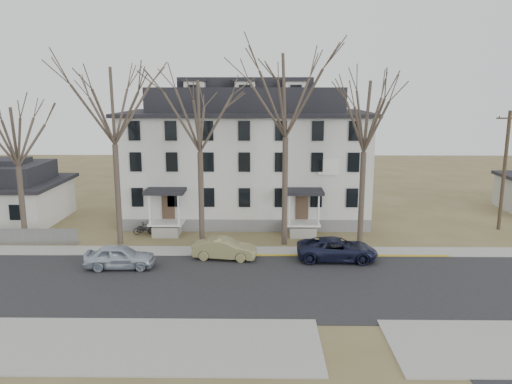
{
  "coord_description": "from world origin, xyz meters",
  "views": [
    {
      "loc": [
        -0.62,
        -25.1,
        11.1
      ],
      "look_at": [
        -1.05,
        9.0,
        4.06
      ],
      "focal_mm": 35.0,
      "sensor_mm": 36.0,
      "label": 1
    }
  ],
  "objects_px": {
    "tree_mid_right": "(365,111)",
    "tree_mid_left": "(199,111)",
    "car_navy": "(337,250)",
    "tree_far_left": "(112,100)",
    "car_tan": "(224,249)",
    "tree_bungalow": "(15,133)",
    "bicycle_right": "(146,228)",
    "boarding_house": "(246,156)",
    "car_silver": "(120,257)",
    "tree_center": "(286,89)",
    "bicycle_left": "(144,230)",
    "utility_pole_far": "(504,169)",
    "small_house": "(11,196)"
  },
  "relations": [
    {
      "from": "tree_bungalow",
      "to": "car_silver",
      "type": "xyz_separation_m",
      "value": [
        8.43,
        -5.14,
        -7.38
      ]
    },
    {
      "from": "small_house",
      "to": "tree_center",
      "type": "distance_m",
      "value": 25.41
    },
    {
      "from": "tree_center",
      "to": "utility_pole_far",
      "type": "relative_size",
      "value": 1.55
    },
    {
      "from": "tree_mid_left",
      "to": "boarding_house",
      "type": "bearing_deg",
      "value": 69.8
    },
    {
      "from": "small_house",
      "to": "bicycle_left",
      "type": "height_order",
      "value": "small_house"
    },
    {
      "from": "boarding_house",
      "to": "small_house",
      "type": "height_order",
      "value": "boarding_house"
    },
    {
      "from": "car_silver",
      "to": "bicycle_left",
      "type": "xyz_separation_m",
      "value": [
        -0.21,
        7.34,
        -0.31
      ]
    },
    {
      "from": "tree_far_left",
      "to": "bicycle_left",
      "type": "height_order",
      "value": "tree_far_left"
    },
    {
      "from": "boarding_house",
      "to": "tree_center",
      "type": "height_order",
      "value": "tree_center"
    },
    {
      "from": "boarding_house",
      "to": "car_silver",
      "type": "bearing_deg",
      "value": -119.64
    },
    {
      "from": "tree_mid_left",
      "to": "bicycle_left",
      "type": "height_order",
      "value": "tree_mid_left"
    },
    {
      "from": "bicycle_left",
      "to": "bicycle_right",
      "type": "height_order",
      "value": "bicycle_right"
    },
    {
      "from": "tree_center",
      "to": "car_navy",
      "type": "xyz_separation_m",
      "value": [
        3.32,
        -3.44,
        -10.35
      ]
    },
    {
      "from": "car_tan",
      "to": "bicycle_right",
      "type": "distance_m",
      "value": 8.73
    },
    {
      "from": "tree_bungalow",
      "to": "bicycle_right",
      "type": "distance_m",
      "value": 11.57
    },
    {
      "from": "tree_bungalow",
      "to": "car_navy",
      "type": "xyz_separation_m",
      "value": [
        22.32,
        -3.44,
        -7.39
      ]
    },
    {
      "from": "tree_bungalow",
      "to": "car_tan",
      "type": "height_order",
      "value": "tree_bungalow"
    },
    {
      "from": "boarding_house",
      "to": "tree_mid_left",
      "type": "bearing_deg",
      "value": -110.2
    },
    {
      "from": "car_tan",
      "to": "bicycle_right",
      "type": "bearing_deg",
      "value": 56.08
    },
    {
      "from": "small_house",
      "to": "tree_mid_right",
      "type": "relative_size",
      "value": 0.68
    },
    {
      "from": "car_tan",
      "to": "car_navy",
      "type": "distance_m",
      "value": 7.44
    },
    {
      "from": "car_silver",
      "to": "bicycle_right",
      "type": "bearing_deg",
      "value": -1.6
    },
    {
      "from": "tree_mid_right",
      "to": "tree_mid_left",
      "type": "bearing_deg",
      "value": 180.0
    },
    {
      "from": "tree_center",
      "to": "tree_mid_right",
      "type": "relative_size",
      "value": 1.15
    },
    {
      "from": "car_navy",
      "to": "tree_far_left",
      "type": "bearing_deg",
      "value": 79.08
    },
    {
      "from": "tree_mid_right",
      "to": "car_tan",
      "type": "height_order",
      "value": "tree_mid_right"
    },
    {
      "from": "car_navy",
      "to": "small_house",
      "type": "bearing_deg",
      "value": 71.62
    },
    {
      "from": "tree_mid_right",
      "to": "car_navy",
      "type": "bearing_deg",
      "value": -122.36
    },
    {
      "from": "tree_mid_right",
      "to": "boarding_house",
      "type": "bearing_deg",
      "value": 136.19
    },
    {
      "from": "boarding_house",
      "to": "tree_center",
      "type": "distance_m",
      "value": 10.39
    },
    {
      "from": "tree_bungalow",
      "to": "bicycle_right",
      "type": "relative_size",
      "value": 6.99
    },
    {
      "from": "tree_far_left",
      "to": "utility_pole_far",
      "type": "height_order",
      "value": "tree_far_left"
    },
    {
      "from": "car_navy",
      "to": "boarding_house",
      "type": "bearing_deg",
      "value": 30.33
    },
    {
      "from": "tree_far_left",
      "to": "tree_mid_right",
      "type": "bearing_deg",
      "value": 0.0
    },
    {
      "from": "tree_mid_right",
      "to": "bicycle_right",
      "type": "bearing_deg",
      "value": 171.38
    },
    {
      "from": "small_house",
      "to": "bicycle_right",
      "type": "height_order",
      "value": "small_house"
    },
    {
      "from": "bicycle_left",
      "to": "car_silver",
      "type": "bearing_deg",
      "value": 170.56
    },
    {
      "from": "tree_bungalow",
      "to": "utility_pole_far",
      "type": "xyz_separation_m",
      "value": [
        36.5,
        4.2,
        -3.21
      ]
    },
    {
      "from": "boarding_house",
      "to": "car_navy",
      "type": "height_order",
      "value": "boarding_house"
    },
    {
      "from": "tree_far_left",
      "to": "car_navy",
      "type": "distance_m",
      "value": 18.41
    },
    {
      "from": "tree_center",
      "to": "tree_mid_right",
      "type": "distance_m",
      "value": 5.7
    },
    {
      "from": "car_tan",
      "to": "tree_bungalow",
      "type": "bearing_deg",
      "value": 84.84
    },
    {
      "from": "car_silver",
      "to": "bicycle_right",
      "type": "relative_size",
      "value": 2.83
    },
    {
      "from": "car_silver",
      "to": "bicycle_right",
      "type": "xyz_separation_m",
      "value": [
        -0.11,
        7.59,
        -0.28
      ]
    },
    {
      "from": "boarding_house",
      "to": "tree_mid_right",
      "type": "relative_size",
      "value": 1.63
    },
    {
      "from": "small_house",
      "to": "tree_bungalow",
      "type": "xyz_separation_m",
      "value": [
        4.0,
        -6.2,
        5.87
      ]
    },
    {
      "from": "tree_bungalow",
      "to": "tree_mid_right",
      "type": "bearing_deg",
      "value": 0.0
    },
    {
      "from": "tree_mid_right",
      "to": "bicycle_left",
      "type": "height_order",
      "value": "tree_mid_right"
    },
    {
      "from": "bicycle_right",
      "to": "tree_mid_left",
      "type": "bearing_deg",
      "value": -108.51
    },
    {
      "from": "tree_bungalow",
      "to": "tree_far_left",
      "type": "bearing_deg",
      "value": 0.0
    }
  ]
}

